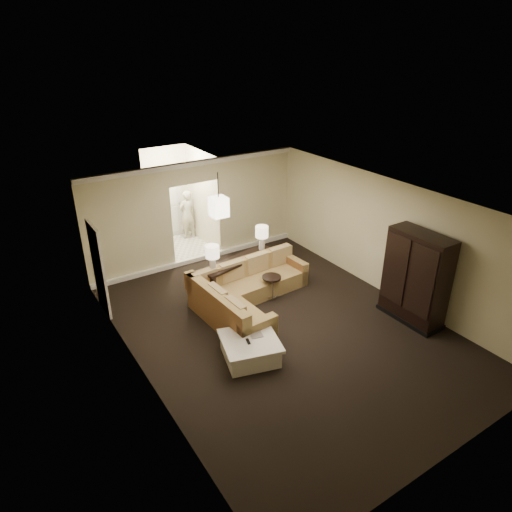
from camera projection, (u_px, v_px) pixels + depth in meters
ground at (283, 329)px, 9.75m from camera, size 8.00×8.00×0.00m
wall_back at (196, 213)px, 12.17m from camera, size 6.00×0.04×2.80m
wall_front at (460, 387)px, 6.12m from camera, size 6.00×0.04×2.80m
wall_left at (141, 316)px, 7.68m from camera, size 0.04×8.00×2.80m
wall_right at (389, 238)px, 10.61m from camera, size 0.04×8.00×2.80m
ceiling at (287, 205)px, 8.54m from camera, size 6.00×8.00×0.02m
crown_molding at (194, 164)px, 11.55m from camera, size 6.00×0.10×0.12m
baseboard at (200, 258)px, 12.71m from camera, size 6.00×0.10×0.12m
side_door at (99, 269)px, 9.96m from camera, size 0.05×0.90×2.10m
foyer at (176, 202)px, 13.22m from camera, size 1.44×2.02×2.80m
sectional_sofa at (246, 293)px, 10.44m from camera, size 2.97×2.39×0.88m
coffee_table at (250, 348)px, 8.78m from camera, size 1.31×1.31×0.45m
console_table at (239, 271)px, 11.11m from camera, size 2.14×0.92×0.81m
armoire at (415, 280)px, 9.69m from camera, size 0.61×1.42×2.04m
drink_table at (272, 283)px, 10.74m from camera, size 0.45×0.45×0.57m
table_lamp_left at (212, 254)px, 10.27m from camera, size 0.32×0.32×0.62m
table_lamp_right at (262, 234)px, 11.31m from camera, size 0.32×0.32×0.62m
pendant_light at (219, 207)px, 10.94m from camera, size 0.38×0.38×1.09m
person at (187, 212)px, 13.84m from camera, size 0.63×0.45×1.67m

